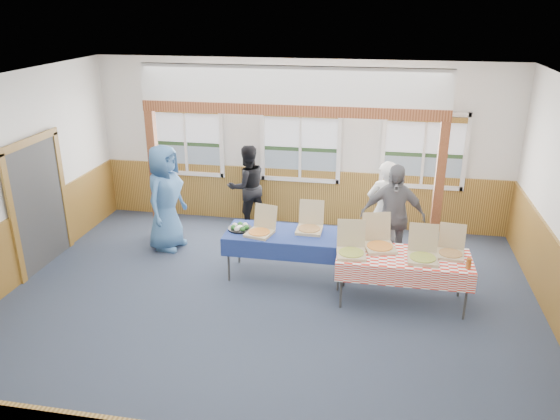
% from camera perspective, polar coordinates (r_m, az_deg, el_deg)
% --- Properties ---
extents(floor, '(8.00, 8.00, 0.00)m').
position_cam_1_polar(floor, '(7.97, -1.73, -10.66)').
color(floor, '#273240').
rests_on(floor, ground).
extents(ceiling, '(8.00, 8.00, 0.00)m').
position_cam_1_polar(ceiling, '(6.84, -2.03, 12.75)').
color(ceiling, white).
rests_on(ceiling, wall_back).
extents(wall_back, '(8.00, 0.00, 8.00)m').
position_cam_1_polar(wall_back, '(10.54, 2.18, 6.87)').
color(wall_back, silver).
rests_on(wall_back, floor).
extents(wall_front, '(8.00, 0.00, 8.00)m').
position_cam_1_polar(wall_front, '(4.31, -12.16, -16.51)').
color(wall_front, silver).
rests_on(wall_front, floor).
extents(wainscot_back, '(7.98, 0.05, 1.10)m').
position_cam_1_polar(wainscot_back, '(10.82, 2.08, 1.44)').
color(wainscot_back, brown).
rests_on(wainscot_back, floor).
extents(wainscot_left, '(0.05, 6.98, 1.10)m').
position_cam_1_polar(wainscot_left, '(9.30, -26.55, -4.32)').
color(wainscot_left, brown).
rests_on(wainscot_left, floor).
extents(cased_opening, '(0.06, 1.30, 2.10)m').
position_cam_1_polar(cased_opening, '(9.78, -23.93, 0.49)').
color(cased_opening, '#343434').
rests_on(cased_opening, wall_left).
extents(window_left, '(1.56, 0.10, 1.46)m').
position_cam_1_polar(window_left, '(11.04, -9.85, 7.65)').
color(window_left, white).
rests_on(window_left, wall_back).
extents(window_mid, '(1.56, 0.10, 1.46)m').
position_cam_1_polar(window_mid, '(10.48, 2.15, 7.23)').
color(window_mid, white).
rests_on(window_mid, wall_back).
extents(window_right, '(1.56, 0.10, 1.46)m').
position_cam_1_polar(window_right, '(10.41, 14.85, 6.44)').
color(window_right, white).
rests_on(window_right, wall_back).
extents(post_left, '(0.15, 0.15, 2.40)m').
position_cam_1_polar(post_left, '(10.20, -12.93, 3.51)').
color(post_left, '#622D15').
rests_on(post_left, floor).
extents(post_right, '(0.15, 0.15, 2.40)m').
position_cam_1_polar(post_right, '(9.46, 16.21, 1.81)').
color(post_right, '#622D15').
rests_on(post_right, floor).
extents(cross_beam, '(5.15, 0.18, 0.18)m').
position_cam_1_polar(cross_beam, '(9.19, 1.14, 10.44)').
color(cross_beam, '#622D15').
rests_on(cross_beam, post_left).
extents(table_left, '(2.08, 1.59, 0.76)m').
position_cam_1_polar(table_left, '(8.63, 0.65, -2.74)').
color(table_left, '#343434').
rests_on(table_left, floor).
extents(table_right, '(2.04, 1.27, 0.76)m').
position_cam_1_polar(table_right, '(8.09, 12.81, -5.03)').
color(table_right, '#343434').
rests_on(table_right, floor).
extents(pizza_box_a, '(0.48, 0.54, 0.42)m').
position_cam_1_polar(pizza_box_a, '(8.55, -2.05, -2.10)').
color(pizza_box_a, tan).
rests_on(pizza_box_a, table_left).
extents(pizza_box_b, '(0.40, 0.49, 0.44)m').
position_cam_1_polar(pizza_box_b, '(8.68, 3.11, -1.74)').
color(pizza_box_b, tan).
rests_on(pizza_box_b, table_left).
extents(pizza_box_c, '(0.46, 0.54, 0.45)m').
position_cam_1_polar(pizza_box_c, '(7.94, 7.45, -4.19)').
color(pizza_box_c, tan).
rests_on(pizza_box_c, table_right).
extents(pizza_box_d, '(0.55, 0.62, 0.47)m').
position_cam_1_polar(pizza_box_d, '(8.20, 10.32, -3.51)').
color(pizza_box_d, tan).
rests_on(pizza_box_d, table_right).
extents(pizza_box_e, '(0.42, 0.51, 0.45)m').
position_cam_1_polar(pizza_box_e, '(7.98, 14.69, -4.58)').
color(pizza_box_e, tan).
rests_on(pizza_box_e, table_right).
extents(pizza_box_f, '(0.43, 0.50, 0.41)m').
position_cam_1_polar(pizza_box_f, '(8.23, 17.41, -4.11)').
color(pizza_box_f, tan).
rests_on(pizza_box_f, table_right).
extents(veggie_tray, '(0.39, 0.39, 0.09)m').
position_cam_1_polar(veggie_tray, '(8.74, -4.20, -1.85)').
color(veggie_tray, black).
rests_on(veggie_tray, table_left).
extents(drink_glass, '(0.07, 0.07, 0.15)m').
position_cam_1_polar(drink_glass, '(7.90, 19.11, -5.31)').
color(drink_glass, '#924C18').
rests_on(drink_glass, table_right).
extents(woman_white, '(0.70, 0.55, 1.71)m').
position_cam_1_polar(woman_white, '(9.47, 10.85, 0.07)').
color(woman_white, white).
rests_on(woman_white, floor).
extents(woman_black, '(1.01, 0.96, 1.64)m').
position_cam_1_polar(woman_black, '(10.57, -3.44, 2.46)').
color(woman_black, black).
rests_on(woman_black, floor).
extents(man_blue, '(0.76, 1.02, 1.90)m').
position_cam_1_polar(man_blue, '(9.77, -11.89, 1.28)').
color(man_blue, '#3D689A').
rests_on(man_blue, floor).
extents(person_grey, '(1.05, 0.45, 1.79)m').
position_cam_1_polar(person_grey, '(9.06, 11.68, -0.71)').
color(person_grey, slate).
rests_on(person_grey, floor).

